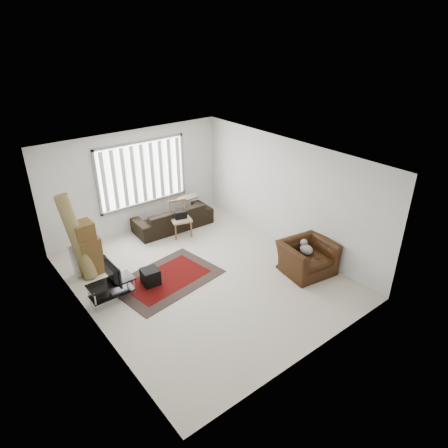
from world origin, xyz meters
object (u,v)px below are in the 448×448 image
object	(u,v)px
moving_boxes	(88,250)
sofa	(173,214)
tv_stand	(111,287)
armchair	(307,255)
side_chair	(180,217)

from	to	relation	value
moving_boxes	sofa	xyz separation A→B (m)	(2.63, 0.73, -0.17)
tv_stand	sofa	xyz separation A→B (m)	(2.67, 2.00, 0.08)
sofa	armchair	xyz separation A→B (m)	(1.22, -3.71, 0.01)
side_chair	armchair	bearing A→B (deg)	-53.10
side_chair	armchair	world-z (taller)	side_chair
sofa	side_chair	distance (m)	0.49
sofa	side_chair	bearing A→B (deg)	86.20
sofa	side_chair	world-z (taller)	side_chair
moving_boxes	tv_stand	bearing A→B (deg)	-92.18
tv_stand	moving_boxes	bearing A→B (deg)	87.82
tv_stand	side_chair	bearing A→B (deg)	30.10
moving_boxes	sofa	size ratio (longest dim) A/B	0.58
sofa	side_chair	size ratio (longest dim) A/B	2.29
armchair	side_chair	bearing A→B (deg)	120.55
sofa	armchair	size ratio (longest dim) A/B	1.69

